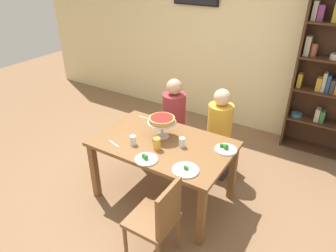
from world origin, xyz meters
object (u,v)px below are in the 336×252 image
salad_plate_near_diner (186,170)px  water_glass_clear_near (133,140)px  beer_glass_amber_tall (157,144)px  diner_far_left (174,126)px  water_glass_clear_far (182,142)px  diner_far_right (218,139)px  dining_table (163,150)px  deep_dish_pizza_stand (162,121)px  cutlery_fork_near (114,144)px  cutlery_fork_far (145,118)px  salad_plate_far_diner (225,148)px  chair_near_right (158,218)px  salad_plate_spare (146,159)px  cutlery_knife_near (164,124)px

salad_plate_near_diner → water_glass_clear_near: water_glass_clear_near is taller
beer_glass_amber_tall → water_glass_clear_near: (-0.26, -0.06, -0.01)m
diner_far_left → water_glass_clear_far: (0.52, -0.73, 0.30)m
diner_far_left → diner_far_right: same height
dining_table → beer_glass_amber_tall: bearing=-82.3°
water_glass_clear_near → deep_dish_pizza_stand: bearing=59.8°
diner_far_left → cutlery_fork_near: bearing=-6.1°
diner_far_left → water_glass_clear_near: size_ratio=11.09×
beer_glass_amber_tall → cutlery_fork_far: bearing=135.6°
salad_plate_far_diner → dining_table: bearing=-161.4°
chair_near_right → cutlery_fork_near: bearing=62.7°
salad_plate_far_diner → cutlery_fork_far: salad_plate_far_diner is taller
cutlery_fork_far → diner_far_right: bearing=-148.9°
salad_plate_spare → cutlery_fork_near: bearing=172.6°
dining_table → diner_far_left: diner_far_left is taller
diner_far_left → salad_plate_spare: size_ratio=5.04×
diner_far_right → chair_near_right: bearing=3.2°
salad_plate_spare → beer_glass_amber_tall: bearing=93.5°
water_glass_clear_far → cutlery_fork_far: 0.77m
salad_plate_far_diner → salad_plate_spare: salad_plate_far_diner is taller
salad_plate_near_diner → cutlery_fork_far: size_ratio=1.41×
cutlery_fork_far → salad_plate_spare: bearing=130.2°
dining_table → chair_near_right: chair_near_right is taller
dining_table → salad_plate_spare: bearing=-84.8°
salad_plate_far_diner → salad_plate_spare: 0.82m
salad_plate_far_diner → diner_far_right: bearing=118.0°
diner_far_left → dining_table: bearing=22.4°
water_glass_clear_near → cutlery_knife_near: 0.56m
chair_near_right → salad_plate_spare: size_ratio=3.81×
salad_plate_far_diner → cutlery_fork_far: size_ratio=1.26×
chair_near_right → cutlery_fork_far: (-0.90, 1.08, 0.26)m
dining_table → diner_far_right: (0.33, 0.77, -0.15)m
cutlery_fork_far → cutlery_fork_near: bearing=99.6°
water_glass_clear_far → chair_near_right: bearing=-75.4°
salad_plate_far_diner → cutlery_fork_near: (-1.05, -0.51, -0.02)m
salad_plate_spare → cutlery_fork_far: size_ratio=1.27×
dining_table → cutlery_knife_near: bearing=120.4°
salad_plate_near_diner → salad_plate_far_diner: 0.55m
diner_far_right → salad_plate_near_diner: size_ratio=4.54×
cutlery_fork_near → water_glass_clear_near: bearing=45.1°
salad_plate_near_diner → salad_plate_spare: 0.41m
salad_plate_near_diner → salad_plate_spare: salad_plate_spare is taller
water_glass_clear_far → cutlery_fork_near: 0.72m
beer_glass_amber_tall → deep_dish_pizza_stand: bearing=111.0°
dining_table → cutlery_fork_far: 0.61m
dining_table → beer_glass_amber_tall: (0.02, -0.15, 0.16)m
diner_far_right → salad_plate_near_diner: 1.11m
water_glass_clear_far → diner_far_left: bearing=125.8°
salad_plate_spare → cutlery_fork_near: salad_plate_spare is taller
water_glass_clear_far → salad_plate_far_diner: bearing=23.7°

